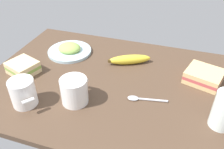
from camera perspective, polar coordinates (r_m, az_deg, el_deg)
The scene contains 9 objects.
tabletop at distance 85.42cm, azimuth 0.00°, elevation -2.19°, with size 90.00×64.00×2.00cm, color #4C3828.
plate_of_food at distance 102.64cm, azimuth -10.10°, elevation 5.81°, with size 18.14×18.14×4.13cm.
coffee_mug_black at distance 77.81cm, azimuth -20.48°, elevation -4.01°, with size 9.47×8.81×8.86cm.
coffee_mug_milky at distance 74.80cm, azimuth -9.00°, elevation -3.77°, with size 8.41×10.59×8.53cm.
sandwich_main at distance 89.58cm, azimuth 21.10°, elevation -0.38°, with size 14.40×13.61×4.40cm.
sandwich_side at distance 94.11cm, azimuth -20.51°, elevation 1.61°, with size 12.34×11.73×4.40cm.
glass_of_milk at distance 72.81cm, azimuth 25.16°, elevation -8.12°, with size 6.54×6.54×11.28cm.
banana at distance 93.69cm, azimuth 4.22°, elevation 3.59°, with size 16.52×10.54×3.70cm.
spoon at distance 77.54cm, azimuth 6.96°, elevation -5.79°, with size 12.91×3.86×0.80cm.
Camera 1 is at (21.08, -64.24, 53.21)cm, focal length 38.27 mm.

